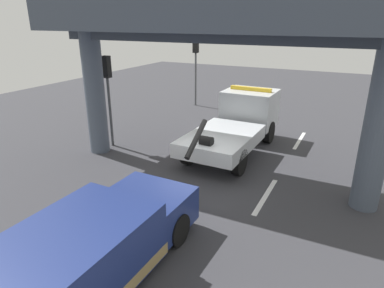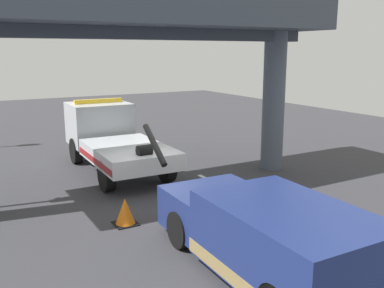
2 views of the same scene
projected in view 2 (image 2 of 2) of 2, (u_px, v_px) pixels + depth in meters
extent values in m
cube|color=#38383D|center=(154.00, 198.00, 12.95)|extent=(60.00, 40.00, 0.10)
cube|color=silver|center=(375.00, 260.00, 8.99)|extent=(2.60, 0.16, 0.01)
cube|color=silver|center=(219.00, 185.00, 14.08)|extent=(2.60, 0.16, 0.01)
cube|color=silver|center=(146.00, 149.00, 19.17)|extent=(2.60, 0.16, 0.01)
cube|color=silver|center=(129.00, 154.00, 14.40)|extent=(3.88, 2.47, 0.55)
cube|color=silver|center=(99.00, 123.00, 17.13)|extent=(2.09, 2.34, 1.65)
cube|color=black|center=(95.00, 113.00, 17.58)|extent=(0.10, 2.21, 0.66)
cube|color=maroon|center=(94.00, 160.00, 13.85)|extent=(3.65, 0.09, 0.20)
cylinder|color=black|center=(155.00, 145.00, 12.36)|extent=(1.42, 0.21, 1.07)
cylinder|color=black|center=(144.00, 151.00, 13.12)|extent=(0.37, 0.46, 0.36)
cube|color=yellow|center=(98.00, 101.00, 16.94)|extent=(0.28, 1.92, 0.16)
cylinder|color=black|center=(76.00, 151.00, 16.68)|extent=(1.01, 0.34, 1.00)
cylinder|color=black|center=(126.00, 145.00, 17.66)|extent=(1.01, 0.34, 1.00)
cylinder|color=black|center=(107.00, 176.00, 13.34)|extent=(1.01, 0.34, 1.00)
cylinder|color=black|center=(167.00, 167.00, 14.32)|extent=(1.01, 0.34, 1.00)
cube|color=navy|center=(288.00, 242.00, 7.77)|extent=(3.50, 2.26, 1.35)
cube|color=navy|center=(213.00, 208.00, 10.03)|extent=(1.77, 2.14, 0.95)
cube|color=black|center=(234.00, 199.00, 9.20)|extent=(0.10, 1.94, 0.59)
cube|color=#9E8451|center=(286.00, 267.00, 7.87)|extent=(3.52, 2.28, 0.28)
cylinder|color=black|center=(180.00, 229.00, 9.52)|extent=(0.84, 0.30, 0.84)
cylinder|color=black|center=(250.00, 214.00, 10.42)|extent=(0.84, 0.30, 0.84)
cylinder|color=black|center=(364.00, 277.00, 7.51)|extent=(0.84, 0.30, 0.84)
cylinder|color=#4C5666|center=(274.00, 102.00, 15.54)|extent=(0.81, 0.81, 5.02)
cube|color=#414956|center=(140.00, 8.00, 12.38)|extent=(3.60, 12.36, 1.07)
cube|color=#353C47|center=(141.00, 33.00, 12.53)|extent=(0.50, 11.96, 0.36)
cone|color=orange|center=(125.00, 211.00, 10.79)|extent=(0.52, 0.52, 0.69)
cube|color=black|center=(126.00, 223.00, 10.87)|extent=(0.58, 0.58, 0.03)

